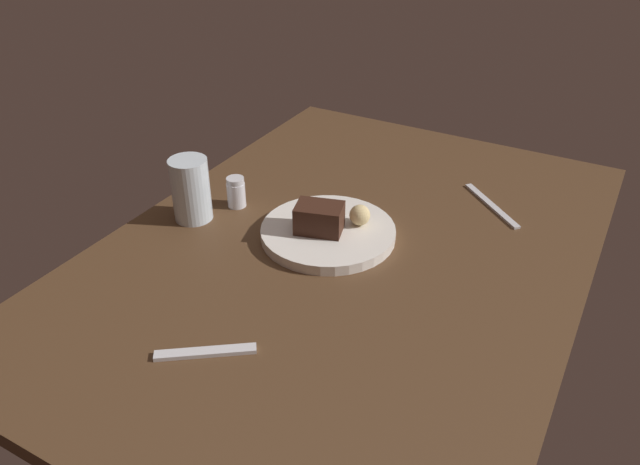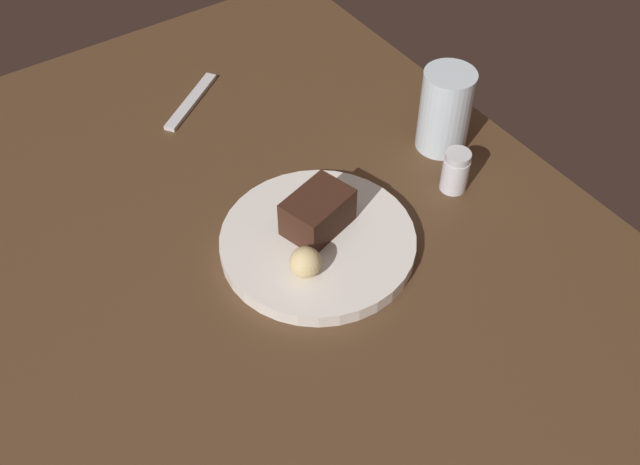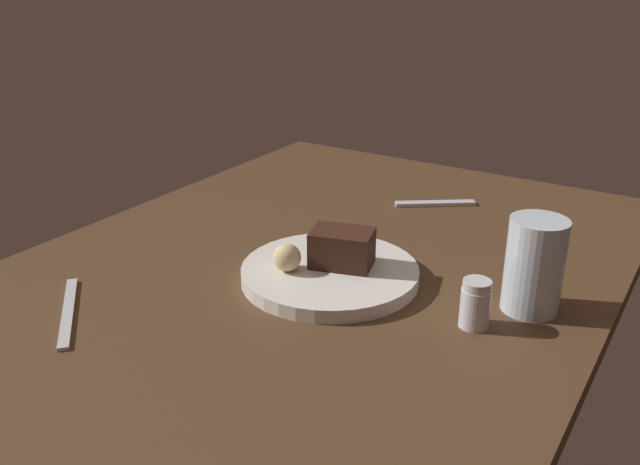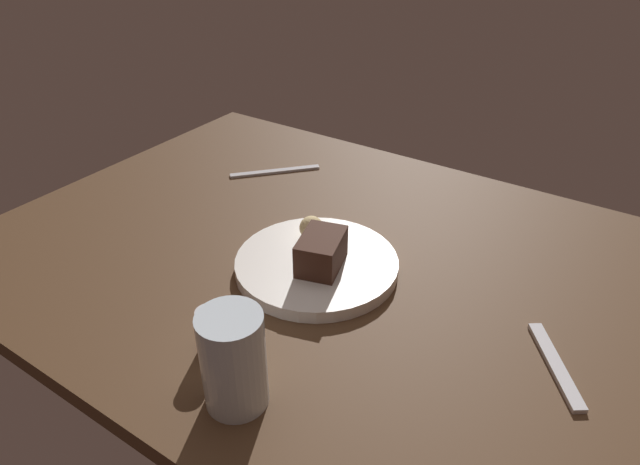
{
  "view_description": "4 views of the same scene",
  "coord_description": "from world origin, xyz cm",
  "px_view_note": "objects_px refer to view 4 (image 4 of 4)",
  "views": [
    {
      "loc": [
        86.5,
        42.5,
        67.1
      ],
      "look_at": [
        0.6,
        -5.17,
        5.0
      ],
      "focal_mm": 34.75,
      "sensor_mm": 36.0,
      "label": 1
    },
    {
      "loc": [
        -54.14,
        30.89,
        75.35
      ],
      "look_at": [
        -1.83,
        -4.8,
        6.01
      ],
      "focal_mm": 40.84,
      "sensor_mm": 36.0,
      "label": 2
    },
    {
      "loc": [
        -77.06,
        -50.36,
        47.41
      ],
      "look_at": [
        1.68,
        -0.88,
        8.46
      ],
      "focal_mm": 38.06,
      "sensor_mm": 36.0,
      "label": 3
    },
    {
      "loc": [
        38.97,
        -64.55,
        55.79
      ],
      "look_at": [
        -4.21,
        0.31,
        6.49
      ],
      "focal_mm": 31.54,
      "sensor_mm": 36.0,
      "label": 4
    }
  ],
  "objects_px": {
    "salt_shaker": "(211,331)",
    "water_glass": "(233,360)",
    "chocolate_cake_slice": "(319,251)",
    "dessert_spoon": "(555,365)",
    "bread_roll": "(313,227)",
    "butter_knife": "(275,171)",
    "dessert_plate": "(317,265)"
  },
  "relations": [
    {
      "from": "salt_shaker",
      "to": "dessert_spoon",
      "type": "xyz_separation_m",
      "value": [
        0.38,
        0.22,
        -0.03
      ]
    },
    {
      "from": "dessert_plate",
      "to": "butter_knife",
      "type": "distance_m",
      "value": 0.36
    },
    {
      "from": "dessert_spoon",
      "to": "butter_knife",
      "type": "distance_m",
      "value": 0.68
    },
    {
      "from": "bread_roll",
      "to": "salt_shaker",
      "type": "relative_size",
      "value": 0.63
    },
    {
      "from": "dessert_plate",
      "to": "dessert_spoon",
      "type": "height_order",
      "value": "dessert_plate"
    },
    {
      "from": "butter_knife",
      "to": "water_glass",
      "type": "bearing_deg",
      "value": -104.17
    },
    {
      "from": "chocolate_cake_slice",
      "to": "dessert_plate",
      "type": "bearing_deg",
      "value": 138.06
    },
    {
      "from": "salt_shaker",
      "to": "water_glass",
      "type": "bearing_deg",
      "value": -29.75
    },
    {
      "from": "dessert_spoon",
      "to": "bread_roll",
      "type": "bearing_deg",
      "value": 46.8
    },
    {
      "from": "salt_shaker",
      "to": "chocolate_cake_slice",
      "type": "bearing_deg",
      "value": 83.05
    },
    {
      "from": "dessert_plate",
      "to": "dessert_spoon",
      "type": "relative_size",
      "value": 1.72
    },
    {
      "from": "salt_shaker",
      "to": "butter_knife",
      "type": "xyz_separation_m",
      "value": [
        -0.25,
        0.46,
        -0.03
      ]
    },
    {
      "from": "water_glass",
      "to": "dessert_spoon",
      "type": "xyz_separation_m",
      "value": [
        0.3,
        0.26,
        -0.06
      ]
    },
    {
      "from": "butter_knife",
      "to": "bread_roll",
      "type": "bearing_deg",
      "value": -87.67
    },
    {
      "from": "dessert_spoon",
      "to": "salt_shaker",
      "type": "bearing_deg",
      "value": 83.9
    },
    {
      "from": "bread_roll",
      "to": "dessert_plate",
      "type": "bearing_deg",
      "value": -50.25
    },
    {
      "from": "chocolate_cake_slice",
      "to": "dessert_spoon",
      "type": "xyz_separation_m",
      "value": [
        0.36,
        0.01,
        -0.04
      ]
    },
    {
      "from": "salt_shaker",
      "to": "butter_knife",
      "type": "distance_m",
      "value": 0.53
    },
    {
      "from": "dessert_spoon",
      "to": "butter_knife",
      "type": "bearing_deg",
      "value": 33.3
    },
    {
      "from": "chocolate_cake_slice",
      "to": "dessert_spoon",
      "type": "relative_size",
      "value": 0.58
    },
    {
      "from": "dessert_plate",
      "to": "water_glass",
      "type": "xyz_separation_m",
      "value": [
        0.07,
        -0.27,
        0.05
      ]
    },
    {
      "from": "dessert_spoon",
      "to": "butter_knife",
      "type": "height_order",
      "value": "dessert_spoon"
    },
    {
      "from": "bread_roll",
      "to": "butter_knife",
      "type": "distance_m",
      "value": 0.3
    },
    {
      "from": "dessert_spoon",
      "to": "butter_knife",
      "type": "relative_size",
      "value": 0.79
    },
    {
      "from": "chocolate_cake_slice",
      "to": "bread_roll",
      "type": "relative_size",
      "value": 2.17
    },
    {
      "from": "dessert_plate",
      "to": "chocolate_cake_slice",
      "type": "xyz_separation_m",
      "value": [
        0.01,
        -0.01,
        0.04
      ]
    },
    {
      "from": "chocolate_cake_slice",
      "to": "bread_roll",
      "type": "height_order",
      "value": "chocolate_cake_slice"
    },
    {
      "from": "chocolate_cake_slice",
      "to": "water_glass",
      "type": "height_order",
      "value": "water_glass"
    },
    {
      "from": "chocolate_cake_slice",
      "to": "bread_roll",
      "type": "xyz_separation_m",
      "value": [
        -0.05,
        0.06,
        -0.01
      ]
    },
    {
      "from": "butter_knife",
      "to": "dessert_spoon",
      "type": "bearing_deg",
      "value": -68.62
    },
    {
      "from": "salt_shaker",
      "to": "dessert_spoon",
      "type": "height_order",
      "value": "salt_shaker"
    },
    {
      "from": "water_glass",
      "to": "butter_knife",
      "type": "height_order",
      "value": "water_glass"
    }
  ]
}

